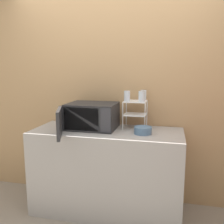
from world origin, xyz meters
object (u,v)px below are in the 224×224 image
Objects in this scene: dish_rack at (135,109)px; bowl at (143,130)px; glass_front_left at (127,96)px; glass_front_right at (142,96)px; microwave at (91,116)px; glass_back_right at (143,95)px.

dish_rack reaches higher than bowl.
glass_front_left is at bearing -140.96° from dish_rack.
bowl is at bearing -76.61° from glass_front_right.
glass_front_left is 1.00× the size of glass_front_right.
glass_back_right is at bearing 21.83° from microwave.
dish_rack is at bearing 17.43° from microwave.
glass_back_right is at bearing 42.34° from dish_rack.
bowl is (0.59, -0.09, -0.11)m from microwave.
microwave is 0.50m from dish_rack.
dish_rack is at bearing 115.93° from bowl.
glass_back_right reaches higher than dish_rack.
glass_back_right is 0.14m from glass_front_right.
bowl is (0.20, -0.17, -0.33)m from glass_front_left.
glass_front_left reaches higher than microwave.
glass_back_right is at bearing 96.69° from bowl.
glass_front_left is at bearing 11.75° from microwave.
dish_rack is 0.18m from glass_back_right.
glass_back_right is (0.16, 0.14, 0.00)m from glass_front_left.
microwave reaches higher than bowl.
dish_rack reaches higher than microwave.
microwave is 0.64m from glass_back_right.
glass_back_right reaches higher than bowl.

